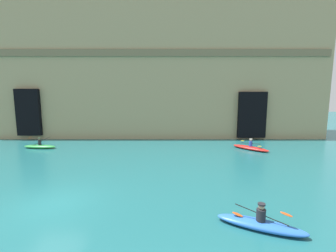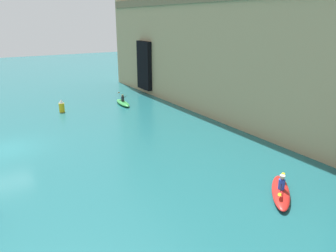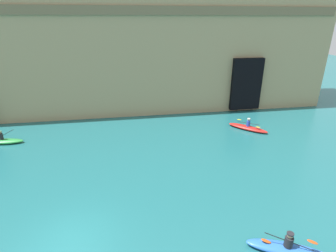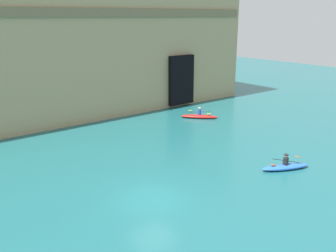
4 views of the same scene
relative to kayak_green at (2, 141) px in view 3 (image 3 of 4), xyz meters
name	(u,v)px [view 3 (image 3 of 4)]	position (x,y,z in m)	size (l,w,h in m)	color
ground_plane	(70,243)	(7.07, -11.37, -0.20)	(120.00, 120.00, 0.00)	#1E6066
cliff_bluff	(120,32)	(9.78, 8.49, 7.75)	(43.25, 8.38, 15.93)	tan
kayak_green	(2,141)	(0.00, 0.00, 0.00)	(3.28, 1.13, 1.20)	green
kayak_blue	(287,248)	(16.25, -13.43, 0.01)	(3.38, 2.06, 1.06)	blue
kayak_red	(248,128)	(20.53, -0.61, 0.00)	(3.08, 3.14, 1.07)	red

